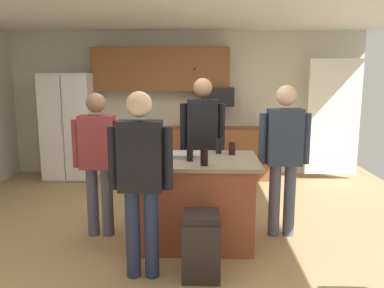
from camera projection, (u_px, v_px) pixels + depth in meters
The scene contains 22 objects.
floor at pixel (173, 231), 4.60m from camera, with size 7.04×7.04×0.00m, color tan.
ceiling at pixel (171, 2), 4.14m from camera, with size 7.04×7.04×0.00m, color white.
back_wall at pixel (184, 104), 7.13m from camera, with size 6.40×0.10×2.60m, color beige.
french_door_window_panel at pixel (333, 118), 6.69m from camera, with size 0.90×0.06×2.00m, color white.
cabinet_run_upper at pixel (161, 69), 6.83m from camera, with size 2.40×0.38×0.75m.
cabinet_run_lower at pixel (217, 153), 6.94m from camera, with size 1.80×0.63×0.90m.
refrigerator at pixel (70, 126), 6.84m from camera, with size 0.85×0.76×1.86m.
microwave_over_range at pixel (218, 97), 6.79m from camera, with size 0.56×0.40×0.32m, color black.
kitchen_island at pixel (191, 200), 4.22m from camera, with size 1.44×0.94×0.94m.
person_elder_center at pixel (98, 155), 4.33m from camera, with size 0.57×0.22×1.64m.
person_guest_right at pixel (202, 137), 4.92m from camera, with size 0.57×0.24×1.79m.
person_guest_left at pixel (141, 173), 3.40m from camera, with size 0.57×0.22×1.69m.
person_guest_by_door at pixel (284, 151), 4.31m from camera, with size 0.57×0.23×1.72m.
glass_pilsner at pixel (135, 157), 3.92m from camera, with size 0.07×0.07×0.13m.
tumbler_amber at pixel (232, 149), 4.33m from camera, with size 0.08×0.08×0.14m.
mug_ceramic_white at pixel (157, 156), 4.03m from camera, with size 0.12×0.08×0.10m.
glass_dark_ale at pixel (190, 153), 4.01m from camera, with size 0.07×0.07×0.16m.
glass_short_whisky at pixel (219, 146), 4.40m from camera, with size 0.07×0.07×0.17m.
mug_blue_stoneware at pixel (151, 150), 4.34m from camera, with size 0.12×0.08×0.10m.
glass_stout_tall at pixel (204, 157), 3.81m from camera, with size 0.08×0.08×0.17m.
serving_tray at pixel (186, 155), 4.23m from camera, with size 0.44×0.30×0.04m.
trash_bin at pixel (201, 246), 3.51m from camera, with size 0.34×0.34×0.61m.
Camera 1 is at (0.36, -4.34, 1.83)m, focal length 36.23 mm.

